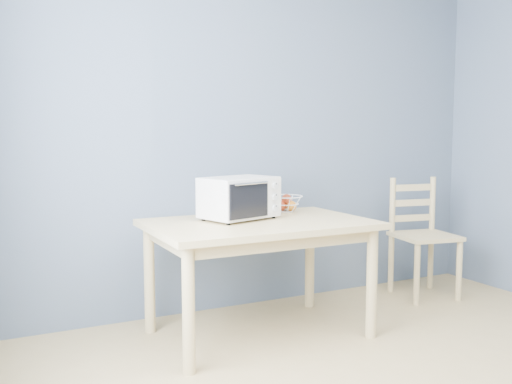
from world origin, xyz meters
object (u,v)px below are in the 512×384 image
fruit_basket (285,203)px  toaster_oven (237,197)px  dining_table (259,237)px  dining_chair (422,238)px

fruit_basket → toaster_oven: bearing=-158.7°
dining_table → dining_chair: bearing=8.2°
toaster_oven → dining_chair: bearing=-13.3°
dining_table → fruit_basket: bearing=39.3°
dining_table → fruit_basket: (0.36, 0.29, 0.17)m
dining_table → dining_chair: (1.60, 0.23, -0.18)m
dining_table → fruit_basket: fruit_basket is taller
dining_table → dining_chair: 1.62m
dining_table → toaster_oven: toaster_oven is taller
dining_chair → fruit_basket: bearing=-173.2°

